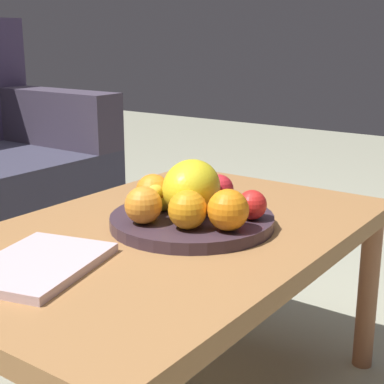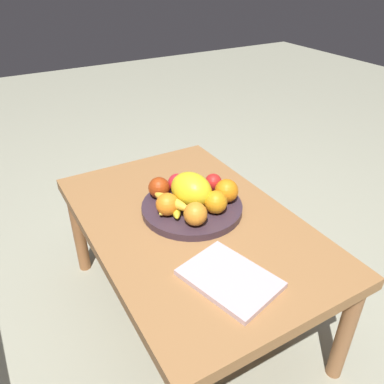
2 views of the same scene
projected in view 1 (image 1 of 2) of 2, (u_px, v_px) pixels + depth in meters
The scene contains 12 objects.
coffee_table at pixel (166, 252), 1.23m from camera, with size 1.00×0.65×0.44m.
fruit_bowl at pixel (192, 221), 1.23m from camera, with size 0.35×0.35×0.03m, color #3A2934.
melon_large_front at pixel (192, 188), 1.22m from camera, with size 0.15×0.12×0.12m, color yellow.
orange_front at pixel (228, 210), 1.12m from camera, with size 0.08×0.08×0.08m, color orange.
orange_left at pixel (188, 210), 1.13m from camera, with size 0.08×0.08×0.08m, color orange.
orange_right at pixel (143, 205), 1.17m from camera, with size 0.08×0.08×0.08m, color orange.
orange_back at pixel (153, 191), 1.27m from camera, with size 0.08×0.08×0.08m, color orange.
apple_front at pixel (219, 189), 1.30m from camera, with size 0.07×0.07×0.07m, color red.
apple_left at pixel (191, 183), 1.34m from camera, with size 0.08×0.08×0.08m, color #A63812.
apple_right at pixel (252, 205), 1.19m from camera, with size 0.06×0.06×0.06m, color red.
banana_bunch at pixel (166, 198), 1.26m from camera, with size 0.16×0.15×0.06m.
magazine at pixel (38, 264), 1.01m from camera, with size 0.25×0.18×0.02m, color beige.
Camera 1 is at (-0.90, -0.72, 0.84)m, focal length 54.67 mm.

